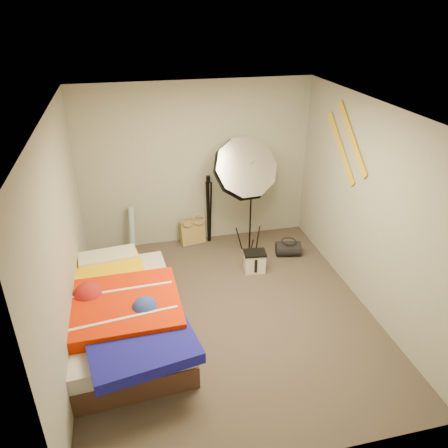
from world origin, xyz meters
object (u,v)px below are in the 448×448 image
object	(u,v)px
duffel_bag	(288,249)
camera_tripod	(209,205)
photo_umbrella	(244,169)
tote_bag	(193,232)
camera_case	(255,262)
wrapping_roll	(132,230)
bed	(116,315)

from	to	relation	value
duffel_bag	camera_tripod	bearing A→B (deg)	157.85
duffel_bag	photo_umbrella	bearing A→B (deg)	176.09
tote_bag	camera_tripod	size ratio (longest dim) A/B	0.35
tote_bag	camera_case	size ratio (longest dim) A/B	1.36
tote_bag	wrapping_roll	size ratio (longest dim) A/B	0.54
wrapping_roll	bed	size ratio (longest dim) A/B	0.31
bed	camera_case	bearing A→B (deg)	26.49
bed	photo_umbrella	world-z (taller)	photo_umbrella
camera_case	photo_umbrella	world-z (taller)	photo_umbrella
tote_bag	photo_umbrella	world-z (taller)	photo_umbrella
tote_bag	bed	xyz separation A→B (m)	(-1.20, -1.96, 0.11)
camera_tripod	tote_bag	bearing A→B (deg)	-177.72
camera_tripod	camera_case	bearing A→B (deg)	-65.57
tote_bag	photo_umbrella	xyz separation A→B (m)	(0.68, -0.52, 1.18)
wrapping_roll	camera_case	bearing A→B (deg)	-30.15
photo_umbrella	tote_bag	bearing A→B (deg)	142.49
bed	camera_tripod	size ratio (longest dim) A/B	2.07
camera_case	camera_tripod	xyz separation A→B (m)	(-0.46, 1.01, 0.50)
wrapping_roll	bed	world-z (taller)	wrapping_roll
wrapping_roll	duffel_bag	xyz separation A→B (m)	(2.29, -0.67, -0.25)
tote_bag	wrapping_roll	world-z (taller)	wrapping_roll
camera_case	photo_umbrella	xyz separation A→B (m)	(-0.05, 0.48, 1.23)
duffel_bag	photo_umbrella	xyz separation A→B (m)	(-0.67, 0.18, 1.26)
wrapping_roll	photo_umbrella	size ratio (longest dim) A/B	0.38
duffel_bag	bed	size ratio (longest dim) A/B	0.16
photo_umbrella	camera_case	bearing A→B (deg)	-84.14
bed	duffel_bag	bearing A→B (deg)	26.24
tote_bag	bed	size ratio (longest dim) A/B	0.17
wrapping_roll	bed	xyz separation A→B (m)	(-0.26, -1.92, -0.06)
photo_umbrella	camera_tripod	distance (m)	1.00
tote_bag	photo_umbrella	bearing A→B (deg)	-48.12
wrapping_roll	camera_tripod	size ratio (longest dim) A/B	0.65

